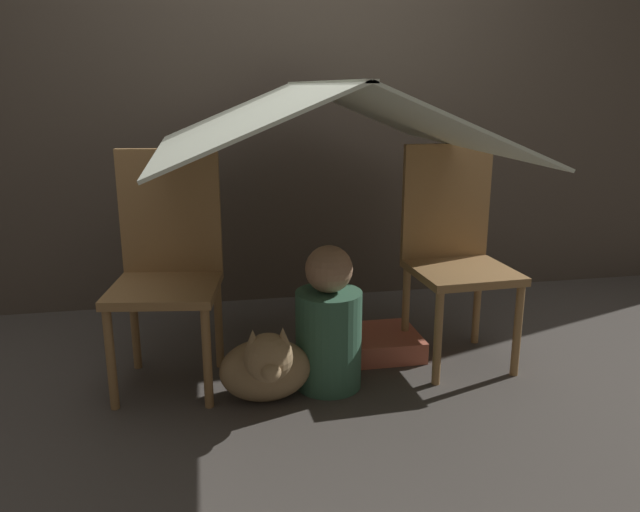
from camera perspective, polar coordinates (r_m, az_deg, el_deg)
name	(u,v)px	position (r m, az deg, el deg)	size (l,w,h in m)	color
ground_plane	(331,398)	(2.64, 0.98, -12.84)	(8.80, 8.80, 0.00)	#47423D
wall_back	(284,84)	(3.62, -3.32, 15.39)	(7.00, 0.05, 2.50)	#4C4238
chair_left	(168,261)	(2.70, -13.75, -0.47)	(0.49, 0.49, 0.99)	olive
chair_right	(455,247)	(2.92, 12.21, 0.82)	(0.45, 0.45, 0.99)	olive
sheet_canopy	(320,116)	(2.56, 0.00, 12.68)	(1.30, 1.55, 0.28)	silver
person_front	(329,326)	(2.63, 0.80, -6.46)	(0.28, 0.28, 0.62)	#38664C
dog	(266,366)	(2.52, -4.95, -10.01)	(0.37, 0.37, 0.37)	#9E7F56
floor_cushion	(373,343)	(3.03, 4.85, -7.96)	(0.43, 0.35, 0.10)	#CC664C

